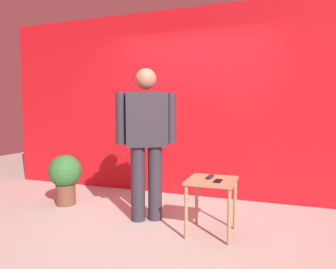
{
  "coord_description": "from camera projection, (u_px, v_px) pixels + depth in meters",
  "views": [
    {
      "loc": [
        1.31,
        -2.9,
        1.3
      ],
      "look_at": [
        0.09,
        0.55,
        1.0
      ],
      "focal_mm": 32.67,
      "sensor_mm": 36.0,
      "label": 1
    }
  ],
  "objects": [
    {
      "name": "ground_plane",
      "position": [
        143.0,
        231.0,
        3.26
      ],
      "size": [
        12.0,
        12.0,
        0.0
      ],
      "primitive_type": "plane",
      "color": "#B7B2A8"
    },
    {
      "name": "back_wall_red",
      "position": [
        185.0,
        103.0,
        4.63
      ],
      "size": [
        6.2,
        0.12,
        2.79
      ],
      "primitive_type": "cube",
      "color": "red",
      "rests_on": "ground_plane"
    },
    {
      "name": "standing_person",
      "position": [
        146.0,
        136.0,
        3.54
      ],
      "size": [
        0.66,
        0.44,
        1.77
      ],
      "color": "#2D2D38",
      "rests_on": "ground_plane"
    },
    {
      "name": "side_table",
      "position": [
        212.0,
        189.0,
        3.16
      ],
      "size": [
        0.49,
        0.49,
        0.58
      ],
      "color": "tan",
      "rests_on": "ground_plane"
    },
    {
      "name": "cell_phone",
      "position": [
        218.0,
        181.0,
        3.06
      ],
      "size": [
        0.07,
        0.15,
        0.01
      ],
      "primitive_type": "cube",
      "rotation": [
        0.0,
        0.0,
        -0.02
      ],
      "color": "black",
      "rests_on": "side_table"
    },
    {
      "name": "tv_remote",
      "position": [
        210.0,
        177.0,
        3.22
      ],
      "size": [
        0.06,
        0.17,
        0.02
      ],
      "primitive_type": "cube",
      "rotation": [
        0.0,
        0.0,
        -0.08
      ],
      "color": "black",
      "rests_on": "side_table"
    },
    {
      "name": "potted_plant",
      "position": [
        65.0,
        175.0,
        4.16
      ],
      "size": [
        0.44,
        0.44,
        0.69
      ],
      "color": "brown",
      "rests_on": "ground_plane"
    }
  ]
}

